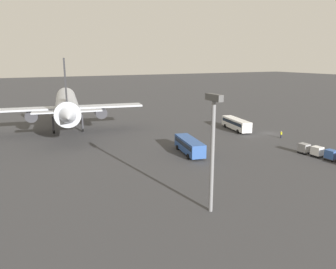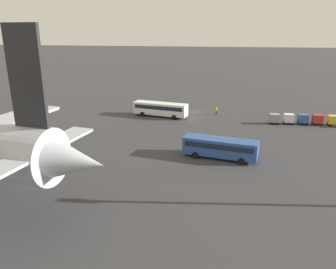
% 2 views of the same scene
% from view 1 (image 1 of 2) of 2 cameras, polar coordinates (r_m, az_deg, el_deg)
% --- Properties ---
extents(ground_plane, '(600.00, 600.00, 0.00)m').
position_cam_1_polar(ground_plane, '(88.29, 17.16, 0.19)').
color(ground_plane, '#38383A').
extents(airplane, '(45.86, 38.82, 18.98)m').
position_cam_1_polar(airplane, '(89.17, -17.23, 4.99)').
color(airplane, '#B2B7C1').
rests_on(airplane, ground).
extents(shuttle_bus_near, '(12.35, 5.05, 3.06)m').
position_cam_1_polar(shuttle_bus_near, '(89.73, 11.79, 1.91)').
color(shuttle_bus_near, white).
rests_on(shuttle_bus_near, ground).
extents(shuttle_bus_far, '(11.30, 4.85, 3.01)m').
position_cam_1_polar(shuttle_bus_far, '(66.27, 3.75, -1.82)').
color(shuttle_bus_far, '#2D5199').
rests_on(shuttle_bus_far, ground).
extents(worker_person, '(0.38, 0.38, 1.74)m').
position_cam_1_polar(worker_person, '(83.88, 19.11, 0.00)').
color(worker_person, '#1E1E2D').
rests_on(worker_person, ground).
extents(cargo_cart_blue, '(2.07, 1.77, 2.06)m').
position_cam_1_polar(cargo_cart_blue, '(68.99, 26.53, -3.14)').
color(cargo_cart_blue, '#38383D').
rests_on(cargo_cart_blue, ground).
extents(cargo_cart_white, '(2.07, 1.77, 2.06)m').
position_cam_1_polar(cargo_cart_white, '(70.37, 24.53, -2.64)').
color(cargo_cart_white, '#38383D').
rests_on(cargo_cart_white, ground).
extents(cargo_cart_grey, '(2.07, 1.77, 2.06)m').
position_cam_1_polar(cargo_cart_grey, '(71.81, 22.58, -2.16)').
color(cargo_cart_grey, '#38383D').
rests_on(cargo_cart_grey, ground).
extents(light_pole, '(2.80, 0.70, 14.82)m').
position_cam_1_polar(light_pole, '(39.77, 7.80, -0.93)').
color(light_pole, slate).
rests_on(light_pole, ground).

